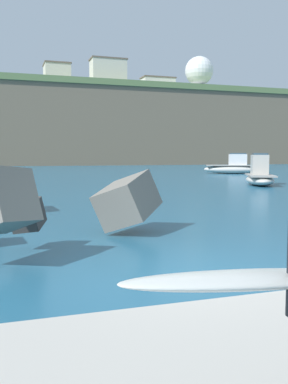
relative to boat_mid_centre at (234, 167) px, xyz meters
The scene contains 9 objects.
ground_plane 40.42m from the boat_mid_centre, 121.15° to the right, with size 400.00×400.00×0.00m, color #235B7A.
breakwater_jetty 39.08m from the boat_mid_centre, 123.80° to the right, with size 31.83×6.53×2.55m.
boat_mid_centre is the anchor object (origin of this frame).
boat_far_right 17.79m from the boat_mid_centre, 114.56° to the right, with size 3.57×4.82×2.17m.
headland_bluff 60.97m from the boat_mid_centre, 87.04° to the left, with size 92.38×39.15×16.94m.
radar_dome 62.68m from the boat_mid_centre, 68.36° to the left, with size 6.90×6.90×9.04m.
station_building_west 64.29m from the boat_mid_centre, 101.17° to the left, with size 6.02×6.35×6.11m.
station_building_central 54.25m from the boat_mid_centre, 92.25° to the left, with size 7.82×4.50×5.91m.
station_building_east 62.59m from the boat_mid_centre, 78.04° to the left, with size 8.23×4.26×4.13m.
Camera 1 is at (-2.94, -6.45, 2.04)m, focal length 39.62 mm.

